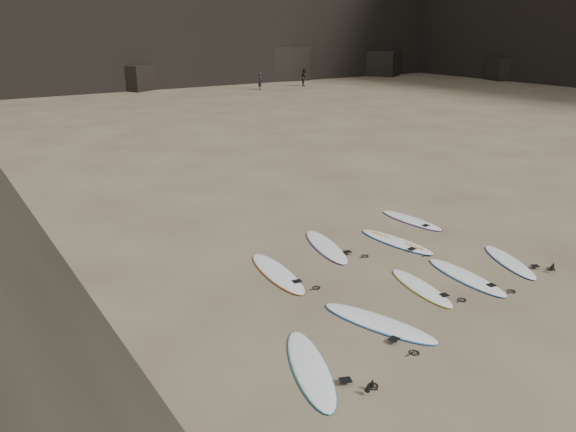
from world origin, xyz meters
name	(u,v)px	position (x,y,z in m)	size (l,w,h in m)	color
ground	(429,287)	(0.00, 0.00, 0.00)	(240.00, 240.00, 0.00)	#897559
surfboard_0	(310,368)	(-4.41, -1.23, 0.05)	(0.63, 2.64, 0.09)	white
surfboard_1	(379,322)	(-2.24, -0.68, 0.05)	(0.64, 2.68, 0.10)	white
surfboard_2	(421,287)	(-0.25, 0.03, 0.04)	(0.54, 2.27, 0.08)	white
surfboard_3	(466,276)	(1.12, -0.17, 0.05)	(0.61, 2.54, 0.09)	white
surfboard_4	(509,261)	(2.84, -0.17, 0.04)	(0.55, 2.30, 0.08)	white
surfboard_5	(277,273)	(-2.70, 2.61, 0.05)	(0.66, 2.73, 0.10)	white
surfboard_6	(326,246)	(-0.59, 3.36, 0.05)	(0.64, 2.66, 0.10)	white
surfboard_7	(396,241)	(1.34, 2.54, 0.05)	(0.61, 2.56, 0.09)	white
surfboard_8	(411,220)	(3.05, 3.65, 0.04)	(0.58, 2.42, 0.09)	white
person_a	(260,81)	(18.14, 38.67, 0.80)	(0.58, 0.38, 1.59)	black
person_b	(305,77)	(23.53, 39.01, 0.88)	(0.85, 0.67, 1.76)	black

